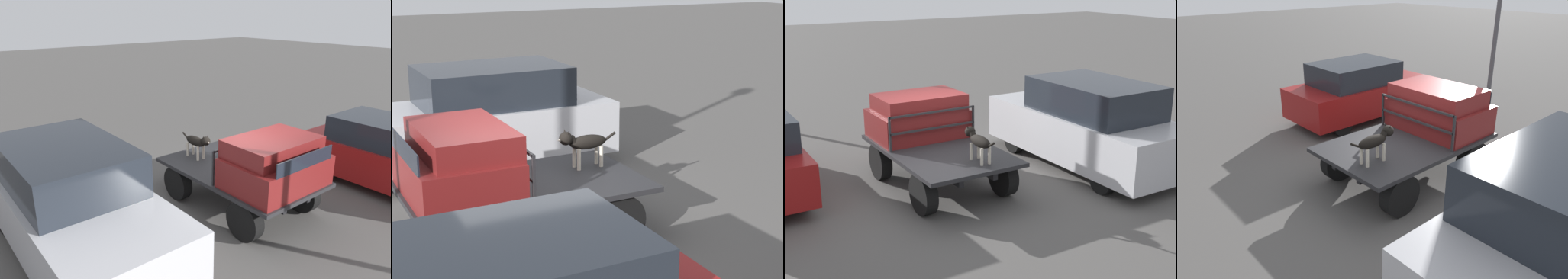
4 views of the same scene
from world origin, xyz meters
The scene contains 6 objects.
ground_plane centered at (0.00, 0.00, 0.00)m, with size 80.00×80.00×0.00m, color #514F4C.
flatbed_truck centered at (0.00, 0.00, 0.61)m, with size 3.47×2.09×0.85m.
truck_cab centered at (0.97, 0.00, 1.31)m, with size 1.38×1.97×0.97m.
truck_headboard centered at (0.24, 0.00, 1.34)m, with size 0.04×1.97×0.73m.
dog centered at (-1.09, -0.28, 1.26)m, with size 1.02×0.23×0.65m.
parked_sedan centered at (1.64, 3.51, 0.85)m, with size 4.19×1.86×1.70m.
Camera 4 is at (-5.28, -4.87, 3.95)m, focal length 35.00 mm.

